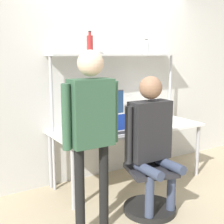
{
  "coord_description": "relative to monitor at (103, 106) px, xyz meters",
  "views": [
    {
      "loc": [
        -2.22,
        -2.8,
        1.67
      ],
      "look_at": [
        -0.61,
        -0.18,
        1.09
      ],
      "focal_mm": 50.0,
      "sensor_mm": 36.0,
      "label": 1
    }
  ],
  "objects": [
    {
      "name": "shelf_unit",
      "position": [
        0.21,
        -0.01,
        0.46
      ],
      "size": [
        1.89,
        0.27,
        1.66
      ],
      "color": "silver",
      "rests_on": "ground_plane"
    },
    {
      "name": "cell_phone",
      "position": [
        0.23,
        -0.51,
        -0.24
      ],
      "size": [
        0.07,
        0.15,
        0.01
      ],
      "color": "black",
      "rests_on": "desk"
    },
    {
      "name": "desk",
      "position": [
        0.21,
        -0.26,
        -0.31
      ],
      "size": [
        1.99,
        0.79,
        0.74
      ],
      "color": "white",
      "rests_on": "ground_plane"
    },
    {
      "name": "monitor",
      "position": [
        0.0,
        0.0,
        0.0
      ],
      "size": [
        0.62,
        0.18,
        0.45
      ],
      "color": "#333338",
      "rests_on": "desk"
    },
    {
      "name": "office_chair",
      "position": [
        -0.03,
        -1.02,
        -0.69
      ],
      "size": [
        0.57,
        0.57,
        0.94
      ],
      "color": "black",
      "rests_on": "ground_plane"
    },
    {
      "name": "laptop",
      "position": [
        -0.04,
        -0.45,
        -0.19
      ],
      "size": [
        0.3,
        0.22,
        0.22
      ],
      "color": "silver",
      "rests_on": "desk"
    },
    {
      "name": "ground_plane",
      "position": [
        0.21,
        -0.67,
        -0.99
      ],
      "size": [
        12.0,
        12.0,
        0.0
      ],
      "primitive_type": "plane",
      "color": "tan"
    },
    {
      "name": "person_seated",
      "position": [
        -0.04,
        -1.06,
        -0.12
      ],
      "size": [
        0.6,
        0.48,
        1.44
      ],
      "color": "#38425B",
      "rests_on": "ground_plane"
    },
    {
      "name": "bottle_red",
      "position": [
        -0.19,
        -0.01,
        0.79
      ],
      "size": [
        0.08,
        0.08,
        0.27
      ],
      "color": "maroon",
      "rests_on": "shelf_unit"
    },
    {
      "name": "person_standing",
      "position": [
        -0.75,
        -1.07,
        0.1
      ],
      "size": [
        0.55,
        0.23,
        1.7
      ],
      "color": "black",
      "rests_on": "ground_plane"
    },
    {
      "name": "bottle_clear",
      "position": [
        0.67,
        -0.01,
        0.76
      ],
      "size": [
        0.08,
        0.08,
        0.19
      ],
      "color": "silver",
      "rests_on": "shelf_unit"
    },
    {
      "name": "wall_back",
      "position": [
        0.21,
        0.17,
        0.36
      ],
      "size": [
        8.0,
        0.06,
        2.7
      ],
      "color": "silver",
      "rests_on": "ground_plane"
    }
  ]
}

